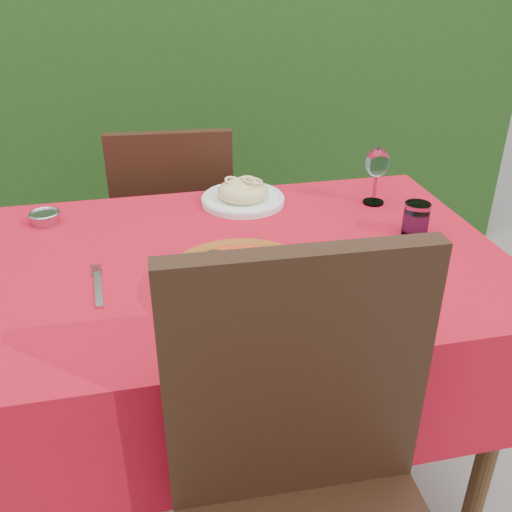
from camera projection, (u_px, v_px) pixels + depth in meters
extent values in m
plane|color=slate|center=(246.00, 470.00, 1.74)|extent=(60.00, 60.00, 0.00)
cube|color=black|center=(180.00, 93.00, 2.69)|extent=(3.20, 0.55, 1.60)
cube|color=#442C15|center=(244.00, 265.00, 1.40)|extent=(1.20, 0.80, 0.04)
cylinder|color=#442C15|center=(491.00, 441.00, 1.38)|extent=(0.05, 0.05, 0.70)
cylinder|color=#442C15|center=(53.00, 334.00, 1.76)|extent=(0.05, 0.05, 0.70)
cylinder|color=#442C15|center=(379.00, 295.00, 1.97)|extent=(0.05, 0.05, 0.70)
cube|color=#B70E20|center=(244.00, 309.00, 1.46)|extent=(1.26, 0.86, 0.32)
cube|color=black|center=(298.00, 380.00, 0.96)|extent=(0.46, 0.06, 0.50)
cube|color=black|center=(176.00, 238.00, 2.17)|extent=(0.43, 0.43, 0.04)
cube|color=black|center=(172.00, 197.00, 1.89)|extent=(0.41, 0.07, 0.44)
cylinder|color=black|center=(220.00, 264.00, 2.45)|extent=(0.03, 0.03, 0.41)
cylinder|color=black|center=(138.00, 270.00, 2.40)|extent=(0.03, 0.03, 0.41)
cylinder|color=black|center=(227.00, 309.00, 2.14)|extent=(0.03, 0.03, 0.41)
cylinder|color=black|center=(134.00, 316.00, 2.10)|extent=(0.03, 0.03, 0.41)
cylinder|color=white|center=(241.00, 291.00, 1.22)|extent=(0.36, 0.36, 0.02)
cylinder|color=#C4681B|center=(241.00, 282.00, 1.21)|extent=(0.43, 0.43, 0.02)
cylinder|color=#A0110A|center=(241.00, 275.00, 1.20)|extent=(0.35, 0.35, 0.01)
cylinder|color=white|center=(243.00, 200.00, 1.66)|extent=(0.24, 0.24, 0.02)
ellipsoid|color=#F1E496|center=(243.00, 191.00, 1.65)|extent=(0.15, 0.15, 0.07)
cylinder|color=silver|center=(416.00, 219.00, 1.46)|extent=(0.07, 0.07, 0.09)
cylinder|color=#9BBBD2|center=(415.00, 224.00, 1.47)|extent=(0.06, 0.06, 0.06)
cylinder|color=silver|center=(373.00, 202.00, 1.66)|extent=(0.06, 0.06, 0.01)
cylinder|color=silver|center=(375.00, 188.00, 1.64)|extent=(0.01, 0.01, 0.09)
ellipsoid|color=silver|center=(377.00, 162.00, 1.60)|extent=(0.07, 0.07, 0.09)
cube|color=silver|center=(98.00, 289.00, 1.24)|extent=(0.04, 0.20, 0.01)
cylinder|color=#B0B0B7|center=(45.00, 218.00, 1.54)|extent=(0.07, 0.07, 0.03)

